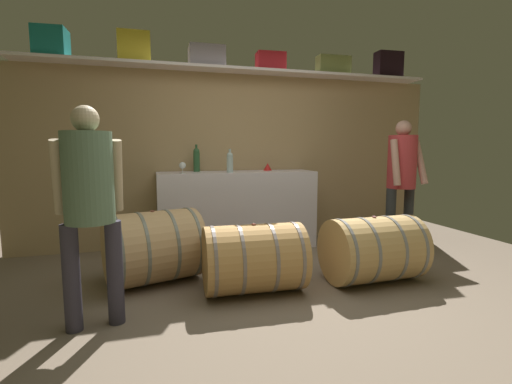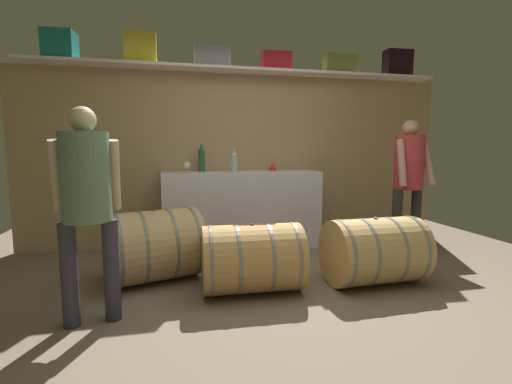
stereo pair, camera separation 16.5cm
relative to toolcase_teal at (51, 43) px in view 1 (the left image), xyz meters
name	(u,v)px [view 1 (the left image)]	position (x,y,z in m)	size (l,w,h in m)	color
ground_plane	(278,283)	(2.08, -1.44, -2.36)	(6.68, 7.45, 0.02)	#746452
back_wall_panel	(238,160)	(2.08, 0.15, -1.27)	(5.48, 0.10, 2.16)	tan
high_shelf_board	(240,71)	(2.08, 0.00, -0.17)	(5.04, 0.40, 0.03)	white
toolcase_teal	(51,43)	(0.00, 0.00, 0.00)	(0.32, 0.29, 0.31)	#187775
toolcase_yellow	(134,48)	(0.85, 0.00, 0.02)	(0.35, 0.21, 0.34)	yellow
toolcase_grey	(207,57)	(1.67, 0.00, -0.03)	(0.42, 0.27, 0.25)	gray
toolcase_red	(271,62)	(2.47, 0.00, -0.04)	(0.36, 0.21, 0.23)	red
toolcase_olive	(333,66)	(3.35, 0.00, -0.03)	(0.44, 0.18, 0.24)	olive
toolcase_black	(388,65)	(4.19, 0.00, 0.02)	(0.36, 0.19, 0.36)	black
work_cabinet	(237,210)	(1.99, -0.17, -1.87)	(1.91, 0.52, 0.95)	white
wine_bottle_clear	(230,162)	(1.88, -0.30, -1.28)	(0.08, 0.08, 0.28)	#ADC3C2
wine_bottle_green	(197,159)	(1.52, -0.04, -1.25)	(0.08, 0.08, 0.33)	#2A5531
wine_glass	(182,166)	(1.33, -0.30, -1.32)	(0.08, 0.08, 0.13)	white
red_funnel	(268,167)	(2.42, -0.06, -1.35)	(0.11, 0.11, 0.09)	red
wine_barrel_near	(373,249)	(2.94, -1.65, -2.04)	(0.86, 0.63, 0.61)	tan
wine_barrel_far	(254,258)	(1.81, -1.59, -2.05)	(0.87, 0.62, 0.60)	tan
wine_barrel_flank	(154,247)	(0.99, -1.12, -2.02)	(0.96, 0.85, 0.67)	tan
winemaker_pouring	(89,194)	(0.59, -1.89, -1.42)	(0.47, 0.38, 1.51)	#322E3B
visitor_tasting	(402,172)	(3.85, -0.83, -1.39)	(0.48, 0.37, 1.55)	#2D3031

